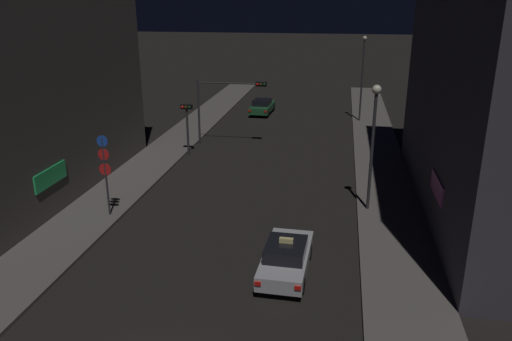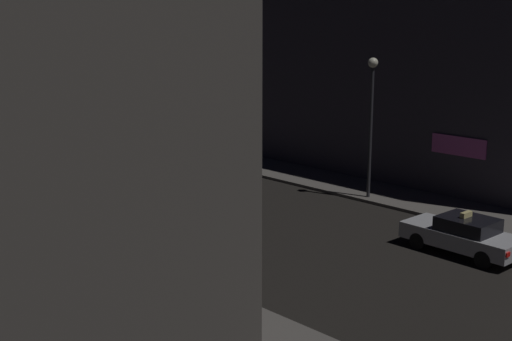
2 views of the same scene
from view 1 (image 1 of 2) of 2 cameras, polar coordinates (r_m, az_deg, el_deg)
sidewalk_left at (r=39.85m, az=-9.02°, el=3.23°), size 3.36×54.23×0.14m
sidewalk_right at (r=37.96m, az=13.56°, el=2.13°), size 3.36×54.23×0.14m
taxi at (r=20.88m, az=3.43°, el=-9.76°), size 1.94×4.51×1.62m
far_car at (r=49.14m, az=0.72°, el=7.27°), size 2.01×4.53×1.42m
traffic_light_overhead at (r=37.89m, az=-3.46°, el=8.25°), size 5.27×0.42×5.01m
traffic_light_left_kerb at (r=35.79m, az=-7.82°, el=5.86°), size 0.80×0.42×3.79m
sign_pole_left at (r=26.29m, az=-16.71°, el=0.27°), size 0.63×0.10×4.22m
street_lamp_near_block at (r=26.08m, az=13.16°, el=4.61°), size 0.47×0.47×6.57m
street_lamp_far_block at (r=46.14m, az=11.96°, el=10.84°), size 0.37×0.37×7.44m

